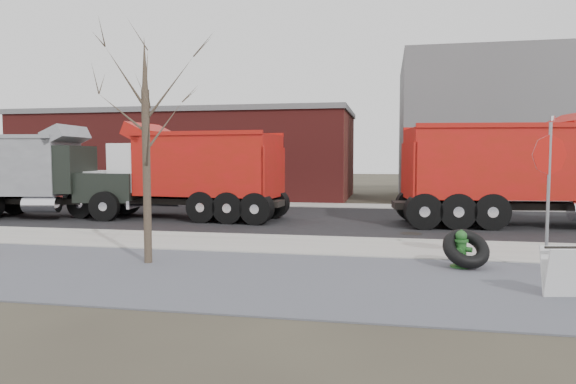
% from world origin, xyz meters
% --- Properties ---
extents(ground, '(120.00, 120.00, 0.00)m').
position_xyz_m(ground, '(0.00, 0.00, 0.00)').
color(ground, '#383328').
rests_on(ground, ground).
extents(gravel_verge, '(60.00, 5.00, 0.03)m').
position_xyz_m(gravel_verge, '(0.00, -3.50, 0.01)').
color(gravel_verge, slate).
rests_on(gravel_verge, ground).
extents(sidewalk, '(60.00, 2.50, 0.06)m').
position_xyz_m(sidewalk, '(0.00, 0.25, 0.03)').
color(sidewalk, '#9E9B93').
rests_on(sidewalk, ground).
extents(curb, '(60.00, 0.15, 0.11)m').
position_xyz_m(curb, '(0.00, 1.55, 0.06)').
color(curb, '#9E9B93').
rests_on(curb, ground).
extents(road, '(60.00, 9.40, 0.02)m').
position_xyz_m(road, '(0.00, 6.30, 0.01)').
color(road, black).
rests_on(road, ground).
extents(far_sidewalk, '(60.00, 2.00, 0.06)m').
position_xyz_m(far_sidewalk, '(0.00, 12.00, 0.03)').
color(far_sidewalk, '#9E9B93').
rests_on(far_sidewalk, ground).
extents(building_grey, '(12.00, 10.00, 8.00)m').
position_xyz_m(building_grey, '(9.00, 18.00, 4.00)').
color(building_grey, slate).
rests_on(building_grey, ground).
extents(building_brick, '(20.20, 8.20, 5.30)m').
position_xyz_m(building_brick, '(-10.00, 17.00, 2.65)').
color(building_brick, maroon).
rests_on(building_brick, ground).
extents(bare_tree, '(3.20, 3.20, 5.20)m').
position_xyz_m(bare_tree, '(-3.20, -2.60, 3.30)').
color(bare_tree, '#382D23').
rests_on(bare_tree, ground).
extents(fire_hydrant, '(0.49, 0.48, 0.86)m').
position_xyz_m(fire_hydrant, '(3.85, -1.74, 0.39)').
color(fire_hydrant, '#295E24').
rests_on(fire_hydrant, ground).
extents(truck_tire, '(1.24, 1.19, 0.90)m').
position_xyz_m(truck_tire, '(3.96, -1.75, 0.45)').
color(truck_tire, black).
rests_on(truck_tire, ground).
extents(stop_sign, '(0.80, 0.40, 3.21)m').
position_xyz_m(stop_sign, '(5.62, -1.73, 2.16)').
color(stop_sign, gray).
rests_on(stop_sign, ground).
extents(sandwich_board, '(0.71, 0.52, 0.90)m').
position_xyz_m(sandwich_board, '(5.26, -3.92, 0.48)').
color(sandwich_board, silver).
rests_on(sandwich_board, ground).
extents(dump_truck_red_a, '(10.05, 3.78, 3.96)m').
position_xyz_m(dump_truck_red_a, '(7.08, 5.91, 2.01)').
color(dump_truck_red_a, black).
rests_on(dump_truck_red_a, ground).
extents(dump_truck_red_b, '(9.07, 3.30, 3.77)m').
position_xyz_m(dump_truck_red_b, '(-5.80, 5.71, 1.92)').
color(dump_truck_red_b, black).
rests_on(dump_truck_red_b, ground).
extents(dump_truck_grey, '(8.29, 3.43, 3.66)m').
position_xyz_m(dump_truck_grey, '(-12.00, 4.91, 1.87)').
color(dump_truck_grey, black).
rests_on(dump_truck_grey, ground).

